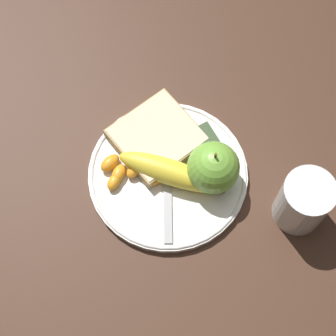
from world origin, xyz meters
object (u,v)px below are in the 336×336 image
apple (213,168)px  juice_glass (303,202)px  plate (168,174)px  fork (167,178)px  banana (173,172)px  bread_slice (157,137)px  jam_packet (200,141)px

apple → juice_glass: bearing=129.3°
plate → apple: bearing=144.9°
plate → fork: bearing=54.1°
plate → apple: (-0.05, 0.04, 0.04)m
plate → fork: (0.00, 0.01, 0.01)m
juice_glass → banana: size_ratio=0.65×
plate → bread_slice: (-0.01, -0.06, 0.02)m
jam_packet → bread_slice: bearing=-34.5°
banana → bread_slice: (-0.01, -0.06, -0.01)m
juice_glass → banana: 0.19m
juice_glass → jam_packet: size_ratio=1.98×
juice_glass → apple: 0.13m
apple → bread_slice: 0.11m
banana → jam_packet: 0.07m
juice_glass → apple: apple is taller
plate → jam_packet: size_ratio=5.05×
apple → fork: bearing=-27.8°
juice_glass → jam_packet: juice_glass is taller
plate → banana: 0.03m
apple → banana: bearing=-29.8°
apple → jam_packet: size_ratio=1.80×
banana → jam_packet: (-0.06, -0.03, -0.01)m
juice_glass → fork: bearing=-43.2°
juice_glass → apple: bearing=-50.7°
banana → fork: 0.02m
bread_slice → fork: size_ratio=0.86×
fork → jam_packet: bearing=-41.9°
juice_glass → apple: size_ratio=1.10×
banana → bread_slice: bearing=-96.7°
juice_glass → apple: (0.09, -0.10, 0.01)m
apple → banana: apple is taller
juice_glass → bread_slice: bearing=-57.2°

